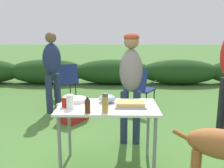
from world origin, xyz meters
TOP-DOWN VIEW (x-y plane):
  - ground_plane at (0.00, 0.00)m, footprint 60.00×60.00m
  - shrub_hedge at (0.00, 4.81)m, footprint 14.40×0.90m
  - folding_table at (0.00, 0.00)m, footprint 1.10×0.64m
  - food_tray at (0.25, -0.02)m, footprint 0.34×0.22m
  - plate_stack at (-0.37, 0.16)m, footprint 0.24×0.24m
  - mixing_bowl at (-0.01, 0.14)m, footprint 0.20×0.20m
  - paper_cup_stack at (-0.40, -0.10)m, footprint 0.08×0.08m
  - bbq_sauce_bottle at (-0.19, -0.25)m, footprint 0.06×0.06m
  - spice_jar at (-0.02, -0.23)m, footprint 0.07×0.07m
  - ketchup_bottle at (-0.46, -0.05)m, footprint 0.08×0.08m
  - standing_person_with_beanie at (0.30, 0.76)m, footprint 0.35×0.46m
  - standing_person_in_navy_coat at (-1.13, 2.07)m, footprint 0.45×0.47m
  - camp_chair_green_behind_table at (-1.07, 2.98)m, footprint 0.69×0.74m
  - camp_chair_near_hedge at (0.56, 2.27)m, footprint 0.70×0.74m
  - cooler_box at (-0.66, 1.54)m, footprint 0.54×0.58m

SIDE VIEW (x-z plane):
  - ground_plane at x=0.00m, z-range 0.00..0.00m
  - cooler_box at x=-0.66m, z-range 0.00..0.34m
  - shrub_hedge at x=0.00m, z-range 0.00..0.74m
  - camp_chair_green_behind_table at x=-1.07m, z-range 0.05..0.88m
  - camp_chair_near_hedge at x=0.56m, z-range 0.05..0.88m
  - folding_table at x=0.00m, z-range 0.29..1.03m
  - plate_stack at x=-0.37m, z-range 0.74..0.79m
  - food_tray at x=0.25m, z-range 0.74..0.79m
  - mixing_bowl at x=-0.01m, z-range 0.74..0.83m
  - ketchup_bottle at x=-0.46m, z-range 0.74..0.87m
  - paper_cup_stack at x=-0.40m, z-range 0.74..0.89m
  - bbq_sauce_bottle at x=-0.19m, z-range 0.74..0.90m
  - spice_jar at x=-0.02m, z-range 0.74..0.94m
  - standing_person_in_navy_coat at x=-1.13m, z-range 0.15..1.69m
  - standing_person_with_beanie at x=0.30m, z-range 0.21..1.74m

